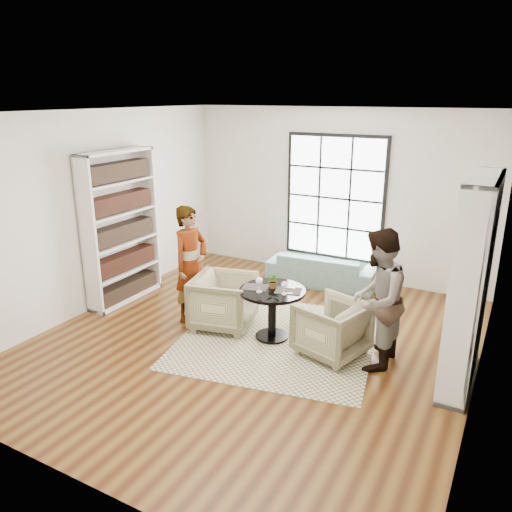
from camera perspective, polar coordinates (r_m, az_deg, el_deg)
The scene contains 16 objects.
ground at distance 6.89m, azimuth -0.13°, elevation -9.65°, with size 6.00×6.00×0.00m, color brown.
room_shell at distance 6.87m, azimuth 2.02°, elevation 1.56°, with size 6.00×6.01×6.00m.
rug at distance 6.94m, azimuth 2.47°, elevation -9.39°, with size 2.55×2.55×0.01m, color #C2BE91.
pedestal_table at distance 6.75m, azimuth 1.87°, elevation -5.38°, with size 0.89×0.89×0.71m.
sofa at distance 8.83m, azimuth 7.55°, elevation -1.48°, with size 1.88×0.74×0.55m, color gray.
armchair_left at distance 7.15m, azimuth -3.70°, elevation -5.21°, with size 0.82×0.85×0.77m, color tan.
armchair_right at distance 6.48m, azimuth 8.62°, elevation -8.17°, with size 0.77×0.80×0.72m, color tan.
person_left at distance 7.27m, azimuth -7.46°, elevation -0.93°, with size 0.63×0.41×1.72m, color gray.
person_right at distance 6.14m, azimuth 13.68°, elevation -4.87°, with size 0.84×0.66×1.74m, color gray.
placemat_left at distance 6.74m, azimuth -0.07°, elevation -3.59°, with size 0.34×0.26×0.01m, color black.
placemat_right at distance 6.64m, azimuth 3.70°, elevation -3.98°, with size 0.34×0.26×0.01m, color black.
cutlery_left at distance 6.74m, azimuth -0.07°, elevation -3.54°, with size 0.14×0.22×0.01m, color silver, non-canonical shape.
cutlery_right at distance 6.64m, azimuth 3.70°, elevation -3.93°, with size 0.14×0.22×0.01m, color silver, non-canonical shape.
wine_glass_left at distance 6.54m, azimuth 0.37°, elevation -2.92°, with size 0.10×0.10×0.21m.
wine_glass_right at distance 6.49m, azimuth 3.22°, elevation -3.36°, with size 0.08×0.08×0.18m.
flower_centerpiece at distance 6.69m, azimuth 2.04°, elevation -2.84°, with size 0.19×0.16×0.21m, color gray.
Camera 1 is at (2.92, -5.36, 3.20)m, focal length 35.00 mm.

